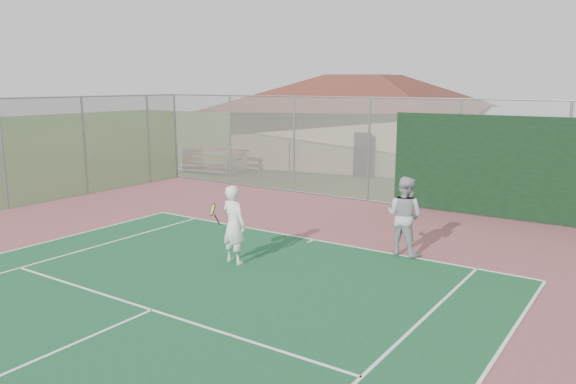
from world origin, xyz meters
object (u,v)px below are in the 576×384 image
Objects in this scene: player_white_front at (233,225)px; player_grey_back at (404,217)px; clubhouse at (364,111)px; bleachers at (213,160)px.

player_grey_back is at bearing -129.92° from player_white_front.
clubhouse is 16.70m from player_white_front.
bleachers is 1.60× the size of player_grey_back.
player_white_front is 3.95m from player_grey_back.
clubhouse is 7.61× the size of player_white_front.
bleachers is at bearing -39.70° from player_white_front.
player_grey_back is (7.67, -13.19, -1.72)m from clubhouse.
clubhouse is 15.35m from player_grey_back.
bleachers is 13.37m from player_white_front.
clubhouse is 7.89m from bleachers.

